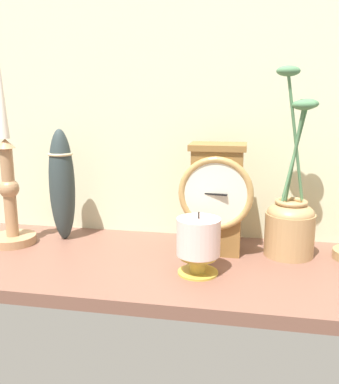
{
  "coord_description": "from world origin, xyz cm",
  "views": [
    {
      "loc": [
        16.0,
        -76.97,
        31.44
      ],
      "look_at": [
        1.48,
        0.0,
        14.0
      ],
      "focal_mm": 39.56,
      "sensor_mm": 36.0,
      "label": 1
    }
  ],
  "objects_px": {
    "mantel_clock": "(217,197)",
    "pillar_candle_front": "(198,242)",
    "candlestick_tall_center": "(9,188)",
    "tall_ceramic_vase": "(62,185)",
    "brass_vase_jar": "(290,219)"
  },
  "relations": [
    {
      "from": "tall_ceramic_vase",
      "to": "brass_vase_jar",
      "type": "bearing_deg",
      "value": -1.3
    },
    {
      "from": "candlestick_tall_center",
      "to": "tall_ceramic_vase",
      "type": "distance_m",
      "value": 0.11
    },
    {
      "from": "mantel_clock",
      "to": "pillar_candle_front",
      "type": "relative_size",
      "value": 1.94
    },
    {
      "from": "mantel_clock",
      "to": "brass_vase_jar",
      "type": "bearing_deg",
      "value": 4.07
    },
    {
      "from": "pillar_candle_front",
      "to": "tall_ceramic_vase",
      "type": "relative_size",
      "value": 0.47
    },
    {
      "from": "candlestick_tall_center",
      "to": "pillar_candle_front",
      "type": "relative_size",
      "value": 3.7
    },
    {
      "from": "brass_vase_jar",
      "to": "tall_ceramic_vase",
      "type": "distance_m",
      "value": 0.5
    },
    {
      "from": "candlestick_tall_center",
      "to": "pillar_candle_front",
      "type": "xyz_separation_m",
      "value": [
        0.42,
        -0.09,
        -0.07
      ]
    },
    {
      "from": "mantel_clock",
      "to": "brass_vase_jar",
      "type": "distance_m",
      "value": 0.15
    },
    {
      "from": "pillar_candle_front",
      "to": "tall_ceramic_vase",
      "type": "distance_m",
      "value": 0.36
    },
    {
      "from": "brass_vase_jar",
      "to": "tall_ceramic_vase",
      "type": "relative_size",
      "value": 1.5
    },
    {
      "from": "mantel_clock",
      "to": "candlestick_tall_center",
      "type": "bearing_deg",
      "value": -176.19
    },
    {
      "from": "mantel_clock",
      "to": "brass_vase_jar",
      "type": "relative_size",
      "value": 0.6
    },
    {
      "from": "mantel_clock",
      "to": "candlestick_tall_center",
      "type": "height_order",
      "value": "candlestick_tall_center"
    },
    {
      "from": "candlestick_tall_center",
      "to": "brass_vase_jar",
      "type": "distance_m",
      "value": 0.6
    }
  ]
}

